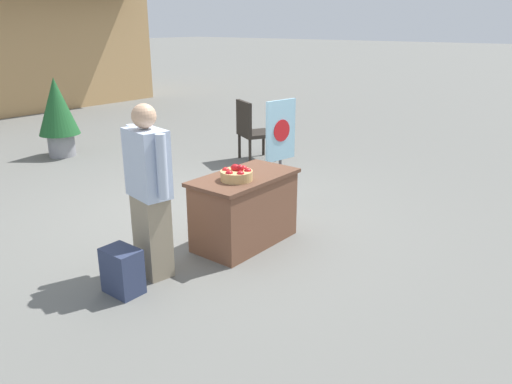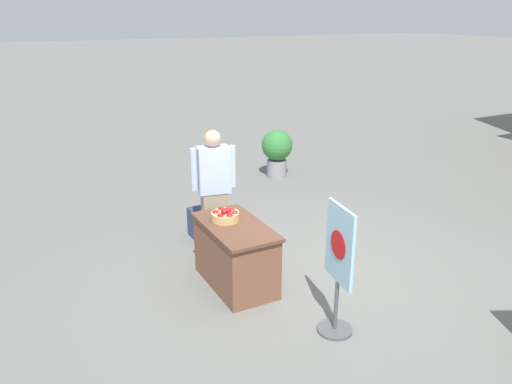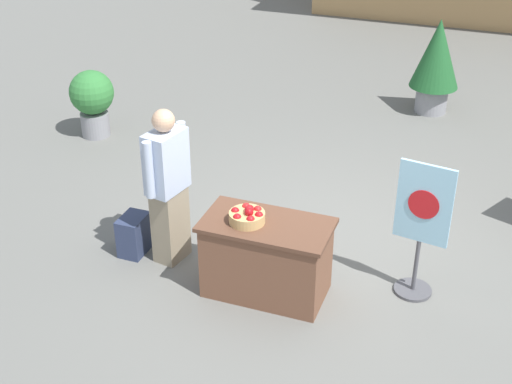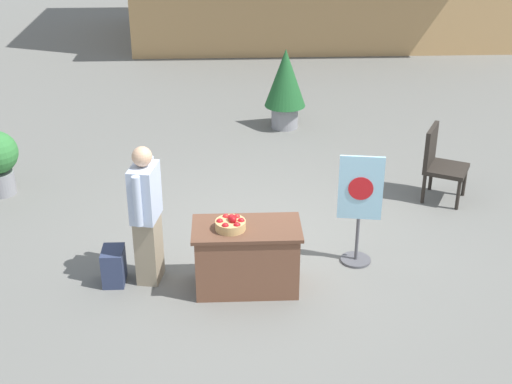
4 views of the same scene
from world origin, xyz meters
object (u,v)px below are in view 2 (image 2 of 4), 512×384
display_table (236,255)px  person_visitor (214,189)px  poster_board (338,268)px  backpack (201,222)px  potted_plant_far_left (277,149)px  apple_basket (225,215)px

display_table → person_visitor: (-1.10, 0.21, 0.45)m
display_table → person_visitor: size_ratio=0.73×
poster_board → backpack: bearing=-74.5°
display_table → potted_plant_far_left: potted_plant_far_left is taller
potted_plant_far_left → poster_board: bearing=-23.3°
person_visitor → backpack: size_ratio=3.89×
person_visitor → potted_plant_far_left: (-2.31, 2.31, -0.28)m
display_table → apple_basket: size_ratio=3.61×
apple_basket → backpack: bearing=171.4°
display_table → backpack: bearing=174.0°
person_visitor → apple_basket: bearing=-4.5°
poster_board → apple_basket: bearing=-61.6°
backpack → display_table: bearing=-6.0°
person_visitor → backpack: (-0.40, -0.05, -0.62)m
apple_basket → potted_plant_far_left: (-3.24, 2.57, -0.29)m
person_visitor → poster_board: bearing=17.3°
backpack → poster_board: 2.88m
person_visitor → potted_plant_far_left: size_ratio=1.75×
display_table → backpack: size_ratio=2.84×
apple_basket → backpack: (-1.33, 0.20, -0.62)m
person_visitor → backpack: person_visitor is taller
display_table → backpack: 1.52m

